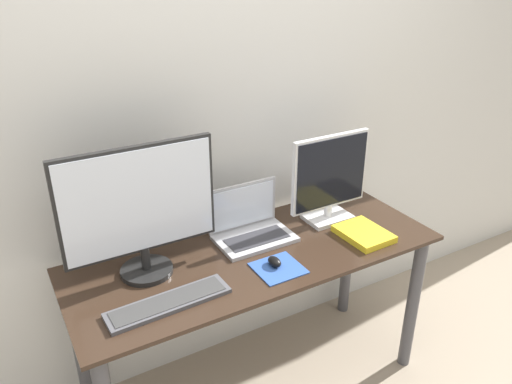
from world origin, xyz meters
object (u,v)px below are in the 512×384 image
at_px(keyboard, 169,303).
at_px(book, 364,234).
at_px(mouse, 274,262).
at_px(laptop, 250,225).
at_px(monitor_left, 140,209).
at_px(monitor_right, 330,179).

height_order(keyboard, book, book).
bearing_deg(mouse, book, 0.37).
relative_size(laptop, mouse, 4.70).
bearing_deg(book, monitor_left, 167.00).
xyz_separation_m(monitor_right, keyboard, (-0.88, -0.23, -0.20)).
height_order(monitor_left, mouse, monitor_left).
height_order(monitor_left, monitor_right, monitor_left).
bearing_deg(keyboard, book, 1.33).
bearing_deg(mouse, monitor_right, 26.81).
height_order(monitor_left, book, monitor_left).
xyz_separation_m(monitor_left, book, (0.92, -0.21, -0.27)).
relative_size(laptop, keyboard, 0.73).
height_order(monitor_right, keyboard, monitor_right).
bearing_deg(monitor_left, monitor_right, -0.00).
relative_size(monitor_right, laptop, 1.24).
distance_m(mouse, book, 0.47).
xyz_separation_m(mouse, book, (0.47, 0.00, -0.01)).
bearing_deg(laptop, monitor_right, -6.20).
height_order(monitor_left, keyboard, monitor_left).
distance_m(monitor_right, mouse, 0.51).
height_order(monitor_right, laptop, monitor_right).
relative_size(monitor_left, keyboard, 1.30).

